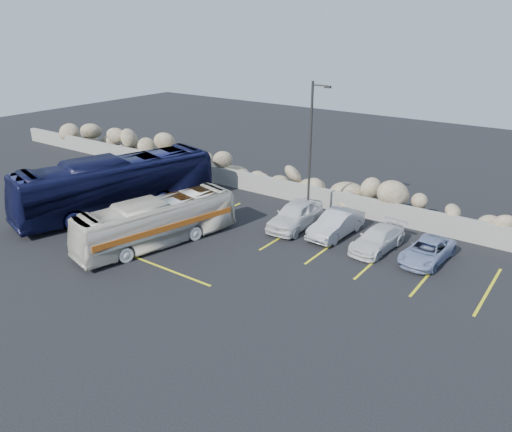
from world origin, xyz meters
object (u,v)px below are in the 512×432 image
Objects in this scene: car_a at (295,215)px; lamppost at (311,149)px; car_b at (336,224)px; car_c at (378,239)px; car_d at (427,251)px; vintage_bus at (157,222)px; tour_coach at (116,185)px.

lamppost is at bearing 82.45° from car_a.
car_b is 1.04× the size of car_c.
car_c is 2.50m from car_d.
lamppost is 3.78m from car_a.
lamppost is at bearing 174.71° from car_d.
car_b is at bearing 55.76° from vintage_bus.
car_d is at bearing -2.49° from car_a.
car_d is at bearing 40.63° from vintage_bus.
tour_coach is 13.44m from car_b.
car_b is (12.63, 4.46, -1.04)m from tour_coach.
car_c is (15.19, 4.11, -1.14)m from tour_coach.
tour_coach is (-10.32, -5.47, -2.59)m from lamppost.
vintage_bus is 11.42m from car_c.
vintage_bus is 5.91m from tour_coach.
car_c is 1.03× the size of car_d.
lamppost is 1.98× the size of car_b.
car_d is at bearing 8.69° from car_c.
car_d is at bearing 28.97° from tour_coach.
car_d is at bearing 0.85° from car_b.
car_a is 4.98m from car_c.
car_d is (7.37, -1.23, -3.77)m from lamppost.
tour_coach is 2.79× the size of car_a.
car_b reaches higher than car_d.
car_c is at bearing 30.62° from tour_coach.
lamppost reaches higher than vintage_bus.
vintage_bus is at bearing -134.43° from car_b.
car_a is at bearing -175.20° from car_d.
car_b is (7.08, 6.43, -0.56)m from vintage_bus.
tour_coach is (-5.55, 1.97, 0.47)m from vintage_bus.
car_a is at bearing -174.95° from car_c.
car_a is at bearing 37.64° from tour_coach.
tour_coach is 3.14× the size of car_c.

